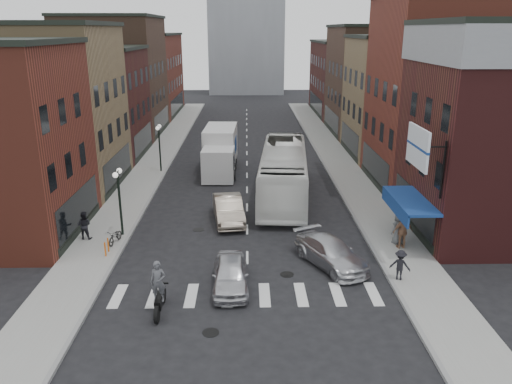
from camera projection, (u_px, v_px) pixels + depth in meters
ground at (247, 266)px, 26.01m from camera, size 160.00×160.00×0.00m
sidewalk_left at (156, 160)px, 46.75m from camera, size 3.00×74.00×0.15m
sidewalk_right at (337, 159)px, 47.04m from camera, size 3.00×74.00×0.15m
curb_left at (172, 161)px, 46.80m from camera, size 0.20×74.00×0.16m
curb_right at (321, 160)px, 47.04m from camera, size 0.20×74.00×0.16m
crosswalk_stripes at (247, 295)px, 23.16m from camera, size 12.00×2.20×0.01m
bldg_left_mid_a at (46, 108)px, 37.14m from camera, size 10.30×10.20×12.30m
bldg_left_mid_b at (88, 103)px, 46.96m from camera, size 10.30×10.20×10.30m
bldg_left_far_a at (115, 76)px, 56.95m from camera, size 10.30×12.20×13.30m
bldg_left_far_b at (141, 75)px, 70.57m from camera, size 10.30×16.20×11.30m
bldg_right_corner at (507, 132)px, 28.64m from camera, size 10.30×9.20×12.30m
bldg_right_mid_a at (446, 94)px, 37.36m from camera, size 10.30×10.20×14.30m
bldg_right_mid_b at (404, 97)px, 47.33m from camera, size 10.30×10.20×11.30m
bldg_right_far_a at (376, 80)px, 57.63m from camera, size 10.30×12.20×12.30m
bldg_right_far_b at (351, 78)px, 71.25m from camera, size 10.30×16.20×10.30m
awning_blue at (407, 202)px, 27.72m from camera, size 1.80×5.00×0.78m
billboard_sign at (419, 148)px, 24.73m from camera, size 1.52×3.00×3.70m
streetlamp_near at (119, 190)px, 28.78m from camera, size 0.32×1.22×4.11m
streetlamp_far at (159, 139)px, 42.08m from camera, size 0.32×1.22×4.11m
bike_rack at (107, 247)px, 26.94m from camera, size 0.08×0.68×0.80m
box_truck at (220, 151)px, 42.62m from camera, size 2.83×8.61×3.71m
motorcycle_rider at (159, 289)px, 21.38m from camera, size 0.67×2.40×2.45m
transit_bus at (284, 172)px, 36.16m from camera, size 4.34×13.75×3.77m
sedan_left_near at (230, 274)px, 23.60m from camera, size 1.79×4.21×1.42m
sedan_left_far at (228, 209)px, 31.85m from camera, size 2.34×5.10×1.62m
curb_car at (331, 253)px, 25.86m from camera, size 3.97×5.23×1.41m
parked_bicycle at (115, 236)px, 28.33m from camera, size 0.83×1.61×0.81m
ped_left_solo at (84, 225)px, 28.78m from camera, size 0.86×0.55×1.67m
ped_right_a at (400, 265)px, 24.10m from camera, size 1.10×0.85×1.53m
ped_right_b at (403, 231)px, 27.52m from camera, size 1.23×0.76×1.96m
ped_right_c at (398, 228)px, 28.14m from camera, size 1.08×0.98×1.85m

